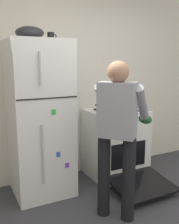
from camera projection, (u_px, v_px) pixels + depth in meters
The scene contains 8 objects.
kitchen_wall_back at pixel (69, 80), 3.57m from camera, with size 6.00×0.10×2.70m, color silver.
refrigerator at pixel (40, 119), 3.07m from camera, with size 0.68×0.72×1.83m.
stove_range at pixel (116, 144), 3.62m from camera, with size 0.76×1.24×0.94m.
person_cook at pixel (118, 127), 2.55m from camera, with size 0.70×0.72×1.60m.
red_pot at pixel (108, 107), 3.42m from camera, with size 0.37×0.27×0.12m.
coffee_mug at pixel (51, 36), 3.02m from camera, with size 0.11×0.08×0.10m.
pepper_mill at pixel (126, 100), 3.84m from camera, with size 0.05×0.05×0.18m, color brown.
mixing_bowl at pixel (30, 33), 2.85m from camera, with size 0.31×0.31×0.14m, color black.
Camera 1 is at (-1.37, -1.37, 1.58)m, focal length 41.35 mm.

